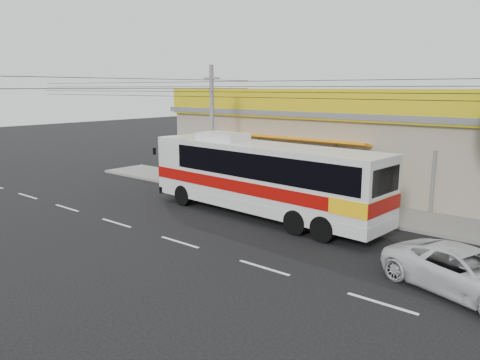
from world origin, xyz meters
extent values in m
plane|color=black|center=(0.00, 0.00, 0.00)|extent=(120.00, 120.00, 0.00)
cube|color=gray|center=(0.00, 6.00, 0.07)|extent=(30.00, 3.20, 0.15)
cube|color=#9E967F|center=(0.00, 11.60, 2.10)|extent=(22.00, 8.00, 4.20)
cube|color=slate|center=(0.00, 11.60, 4.35)|extent=(22.60, 8.60, 0.30)
cube|color=gold|center=(0.00, 7.48, 4.90)|extent=(22.00, 0.24, 1.60)
cube|color=#A60924|center=(-2.00, 7.45, 4.90)|extent=(9.00, 0.10, 1.20)
cube|color=#14702C|center=(6.50, 7.45, 4.90)|extent=(2.40, 0.10, 1.10)
cube|color=#A60924|center=(-9.00, 7.45, 4.90)|extent=(3.00, 0.10, 1.10)
cube|color=orange|center=(-2.00, 7.30, 3.00)|extent=(10.00, 1.20, 0.37)
cube|color=silver|center=(0.17, 2.37, 1.88)|extent=(11.97, 3.21, 2.86)
cube|color=#A50A07|center=(0.17, 2.37, 1.53)|extent=(12.02, 3.25, 0.54)
cube|color=yellow|center=(5.29, 2.05, 1.53)|extent=(1.74, 2.62, 0.59)
cube|color=black|center=(0.86, 2.33, 2.52)|extent=(10.01, 3.13, 1.09)
cube|color=black|center=(-5.66, 2.74, 2.32)|extent=(0.29, 2.18, 1.48)
cube|color=silver|center=(-2.29, 2.53, 3.48)|extent=(2.45, 1.53, 0.36)
cylinder|color=black|center=(-4.03, 1.52, 0.51)|extent=(1.04, 0.38, 1.03)
cylinder|color=black|center=(-3.89, 3.75, 0.51)|extent=(1.04, 0.38, 1.03)
cylinder|color=black|center=(4.14, 1.00, 0.51)|extent=(1.04, 0.38, 1.03)
cylinder|color=black|center=(4.28, 3.23, 0.51)|extent=(1.04, 0.38, 1.03)
imported|color=maroon|center=(-5.07, 4.70, 0.69)|extent=(2.13, 1.00, 1.08)
imported|color=black|center=(-9.63, 5.44, 0.66)|extent=(1.72, 0.56, 1.02)
imported|color=silver|center=(9.55, -0.41, 0.65)|extent=(5.13, 3.51, 1.30)
cylinder|color=slate|center=(-4.56, 4.20, 3.47)|extent=(0.23, 0.23, 6.93)
cube|color=slate|center=(-4.56, 4.20, 6.24)|extent=(1.04, 0.10, 0.10)
camera|label=1|loc=(12.60, -14.01, 5.75)|focal=35.00mm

